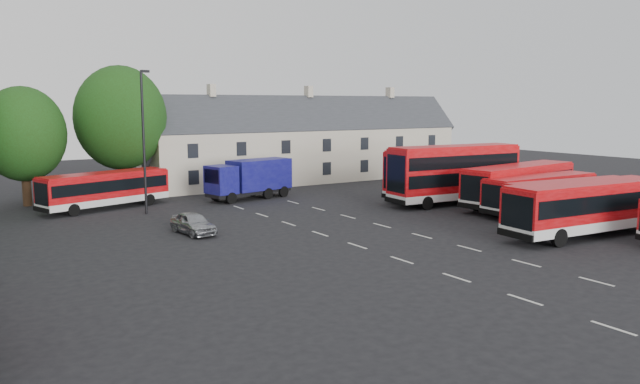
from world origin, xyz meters
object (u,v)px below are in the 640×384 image
at_px(silver_car, 193,223).
at_px(box_truck, 250,177).
at_px(bus_dd_south, 454,171).
at_px(lamppost, 144,138).

bearing_deg(silver_car, box_truck, 44.18).
distance_m(bus_dd_south, lamppost, 24.69).
distance_m(box_truck, silver_car, 14.88).
relative_size(box_truck, silver_car, 1.98).
xyz_separation_m(silver_car, lamppost, (-0.22, 8.89, 4.99)).
xyz_separation_m(bus_dd_south, silver_car, (-22.51, 0.27, -2.05)).
bearing_deg(silver_car, lamppost, 86.16).
bearing_deg(box_truck, bus_dd_south, -52.84).
relative_size(silver_car, lamppost, 0.38).
xyz_separation_m(box_truck, lamppost, (-9.86, -2.38, 3.78)).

